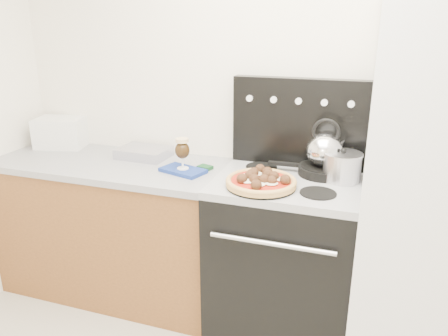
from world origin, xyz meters
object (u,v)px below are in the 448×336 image
at_px(fridge, 432,192).
at_px(oven_mitt, 183,171).
at_px(pizza, 261,180).
at_px(base_cabinet, 116,230).
at_px(toaster_oven, 61,132).
at_px(pizza_pan, 261,186).
at_px(skillet, 323,171).
at_px(stove_body, 283,259).
at_px(stock_pot, 342,168).
at_px(tea_kettle, 325,147).
at_px(beer_glass, 182,153).

relative_size(fridge, oven_mitt, 7.54).
bearing_deg(fridge, pizza, -171.01).
bearing_deg(base_cabinet, pizza, -10.09).
bearing_deg(toaster_oven, pizza_pan, -27.44).
distance_m(pizza_pan, skillet, 0.40).
xyz_separation_m(oven_mitt, pizza_pan, (0.49, -0.13, 0.01)).
distance_m(base_cabinet, pizza_pan, 1.13).
distance_m(stove_body, stock_pot, 0.62).
bearing_deg(tea_kettle, pizza, -122.37).
xyz_separation_m(fridge, beer_glass, (-1.30, 0.00, 0.06)).
xyz_separation_m(toaster_oven, skillet, (1.77, -0.07, -0.05)).
bearing_deg(stock_pot, pizza, -148.70).
height_order(stove_body, beer_glass, beer_glass).
bearing_deg(oven_mitt, pizza, -14.96).
height_order(fridge, tea_kettle, fridge).
distance_m(base_cabinet, oven_mitt, 0.70).
relative_size(beer_glass, pizza, 0.51).
bearing_deg(stove_body, oven_mitt, -177.90).
relative_size(stove_body, pizza, 2.46).
distance_m(fridge, toaster_oven, 2.31).
bearing_deg(fridge, toaster_oven, 174.20).
bearing_deg(stock_pot, pizza_pan, -148.70).
distance_m(fridge, oven_mitt, 1.30).
distance_m(skillet, tea_kettle, 0.13).
bearing_deg(toaster_oven, base_cabinet, -34.27).
bearing_deg(oven_mitt, beer_glass, 0.00).
distance_m(base_cabinet, stock_pot, 1.49).
bearing_deg(stock_pot, beer_glass, -173.53).
relative_size(skillet, stock_pot, 1.38).
distance_m(fridge, beer_glass, 1.30).
relative_size(beer_glass, stock_pot, 0.93).
bearing_deg(beer_glass, stock_pot, 6.47).
height_order(beer_glass, stock_pot, beer_glass).
bearing_deg(stock_pot, tea_kettle, 149.77).
distance_m(base_cabinet, stove_body, 1.11).
bearing_deg(stock_pot, base_cabinet, -177.86).
bearing_deg(fridge, stove_body, 177.95).
height_order(toaster_oven, stock_pot, toaster_oven).
bearing_deg(fridge, oven_mitt, 179.86).
bearing_deg(base_cabinet, fridge, -1.59).
xyz_separation_m(base_cabinet, stove_body, (1.10, -0.02, 0.01)).
distance_m(beer_glass, skillet, 0.78).
height_order(base_cabinet, oven_mitt, oven_mitt).
xyz_separation_m(base_cabinet, tea_kettle, (1.27, 0.11, 0.65)).
bearing_deg(toaster_oven, tea_kettle, -16.19).
height_order(base_cabinet, skillet, skillet).
relative_size(pizza, tea_kettle, 1.61).
bearing_deg(tea_kettle, stove_body, -129.93).
relative_size(oven_mitt, stock_pot, 1.29).
height_order(base_cabinet, toaster_oven, toaster_oven).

